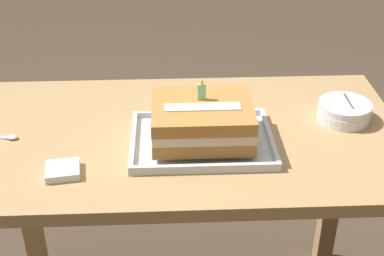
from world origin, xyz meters
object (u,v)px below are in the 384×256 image
object	(u,v)px
napkin_pile	(63,170)
foil_tray	(202,141)
birthday_cake	(202,120)
serving_spoon_near_tray	(6,137)
bowl_stack	(344,111)

from	to	relation	value
napkin_pile	foil_tray	bearing A→B (deg)	19.40
birthday_cake	serving_spoon_near_tray	size ratio (longest dim) A/B	1.83
bowl_stack	napkin_pile	xyz separation A→B (m)	(-0.76, -0.23, -0.02)
birthday_cake	napkin_pile	distance (m)	0.37
foil_tray	serving_spoon_near_tray	distance (m)	0.53
foil_tray	bowl_stack	distance (m)	0.43
birthday_cake	bowl_stack	distance (m)	0.43
foil_tray	bowl_stack	xyz separation A→B (m)	(0.41, 0.11, 0.02)
bowl_stack	napkin_pile	bearing A→B (deg)	-163.00
birthday_cake	bowl_stack	size ratio (longest dim) A/B	1.72
serving_spoon_near_tray	foil_tray	bearing A→B (deg)	-5.42
birthday_cake	bowl_stack	xyz separation A→B (m)	(0.41, 0.11, -0.05)
bowl_stack	serving_spoon_near_tray	world-z (taller)	bowl_stack
foil_tray	birthday_cake	distance (m)	0.06
birthday_cake	napkin_pile	bearing A→B (deg)	-160.60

